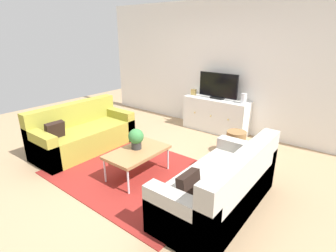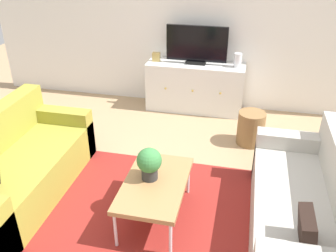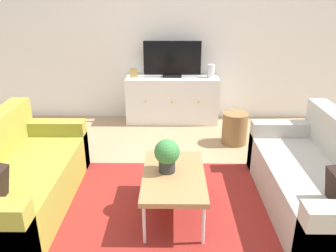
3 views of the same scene
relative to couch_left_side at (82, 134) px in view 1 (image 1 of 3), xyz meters
name	(u,v)px [view 1 (image 1 of 3)]	position (x,y,z in m)	size (l,w,h in m)	color
ground_plane	(143,170)	(1.43, 0.10, -0.29)	(10.00, 10.00, 0.00)	tan
wall_back	(223,67)	(1.43, 2.65, 1.06)	(6.40, 0.12, 2.70)	white
area_rug	(136,173)	(1.43, -0.05, -0.28)	(2.50, 1.90, 0.01)	maroon
couch_left_side	(82,134)	(0.00, 0.00, 0.00)	(0.81, 1.78, 0.84)	olive
couch_right_side	(223,189)	(2.86, 0.00, 0.00)	(0.81, 1.78, 0.84)	#B2ADA3
coffee_table	(137,153)	(1.49, -0.06, 0.10)	(0.56, 0.93, 0.42)	#A37547
potted_plant	(136,138)	(1.43, -0.01, 0.30)	(0.23, 0.23, 0.31)	#2D2D2D
tv_console	(216,115)	(1.48, 2.37, 0.07)	(1.42, 0.47, 0.72)	white
flat_screen_tv	(218,86)	(1.48, 2.39, 0.70)	(0.87, 0.16, 0.54)	black
glass_vase	(244,98)	(2.07, 2.37, 0.53)	(0.11, 0.11, 0.20)	silver
mantel_clock	(194,92)	(0.89, 2.37, 0.50)	(0.11, 0.07, 0.13)	tan
wicker_basket	(236,143)	(2.33, 1.54, -0.07)	(0.34, 0.34, 0.43)	olive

